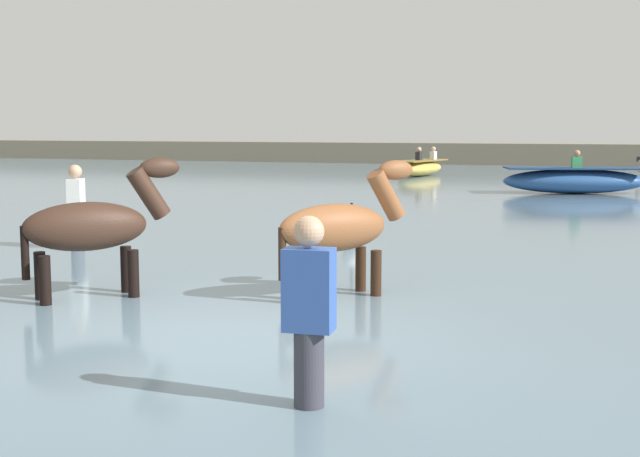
% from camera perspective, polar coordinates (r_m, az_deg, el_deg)
% --- Properties ---
extents(ground_plane, '(120.00, 120.00, 0.00)m').
position_cam_1_polar(ground_plane, '(7.63, -6.24, -9.89)').
color(ground_plane, gray).
extents(water_surface, '(90.00, 90.00, 0.37)m').
position_cam_1_polar(water_surface, '(17.01, 8.30, 0.04)').
color(water_surface, slate).
rests_on(water_surface, ground).
extents(horse_lead_dark_bay, '(1.40, 1.43, 1.86)m').
position_cam_1_polar(horse_lead_dark_bay, '(9.30, -15.04, -0.12)').
color(horse_lead_dark_bay, '#382319').
rests_on(horse_lead_dark_bay, ground).
extents(horse_trailing_chestnut, '(1.33, 1.46, 1.83)m').
position_cam_1_polar(horse_trailing_chestnut, '(9.04, 1.28, -0.20)').
color(horse_trailing_chestnut, brown).
rests_on(horse_trailing_chestnut, ground).
extents(boat_mid_outer, '(4.04, 2.20, 1.19)m').
position_cam_1_polar(boat_mid_outer, '(24.10, 16.74, 3.11)').
color(boat_mid_outer, '#28518E').
rests_on(boat_mid_outer, water_surface).
extents(boat_far_inshore, '(1.65, 3.30, 1.06)m').
position_cam_1_polar(boat_far_inshore, '(31.51, 6.73, 4.08)').
color(boat_far_inshore, gold).
rests_on(boat_far_inshore, water_surface).
extents(person_onlooker_right, '(0.33, 0.22, 1.63)m').
position_cam_1_polar(person_onlooker_right, '(5.53, -0.74, -7.01)').
color(person_onlooker_right, '#383842').
rests_on(person_onlooker_right, ground).
extents(person_wading_mid, '(0.30, 0.37, 1.63)m').
position_cam_1_polar(person_wading_mid, '(13.15, -16.04, 0.82)').
color(person_wading_mid, '#383842').
rests_on(person_wading_mid, ground).
extents(channel_buoy, '(0.30, 0.30, 0.68)m').
position_cam_1_polar(channel_buoy, '(12.80, 2.14, -0.59)').
color(channel_buoy, silver).
rests_on(channel_buoy, water_surface).
extents(far_shoreline, '(80.00, 2.40, 1.39)m').
position_cam_1_polar(far_shoreline, '(41.58, 14.79, 4.60)').
color(far_shoreline, gray).
rests_on(far_shoreline, ground).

